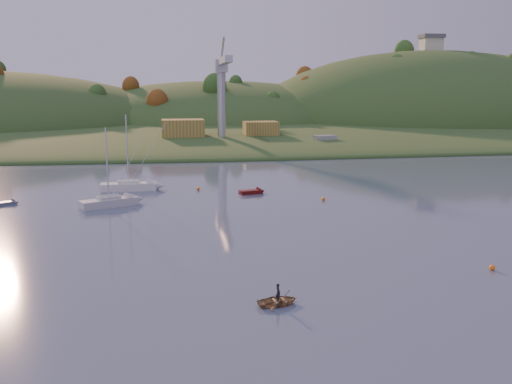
{
  "coord_description": "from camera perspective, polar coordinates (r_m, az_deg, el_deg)",
  "views": [
    {
      "loc": [
        -12.69,
        -28.81,
        15.8
      ],
      "look_at": [
        -2.9,
        32.57,
        4.24
      ],
      "focal_mm": 40.0,
      "sensor_mm": 36.0,
      "label": 1
    }
  ],
  "objects": [
    {
      "name": "ground",
      "position": [
        35.23,
        13.69,
        -16.43
      ],
      "size": [
        500.0,
        500.0,
        0.0
      ],
      "primitive_type": "plane",
      "color": "#38485C",
      "rests_on": "ground"
    },
    {
      "name": "far_shore",
      "position": [
        259.61,
        -6.29,
        6.98
      ],
      "size": [
        620.0,
        220.0,
        1.5
      ],
      "primitive_type": "cube",
      "color": "#24451B",
      "rests_on": "ground"
    },
    {
      "name": "shore_slope",
      "position": [
        194.87,
        -5.33,
        5.84
      ],
      "size": [
        640.0,
        150.0,
        7.0
      ],
      "primitive_type": "ellipsoid",
      "color": "#24451B",
      "rests_on": "ground"
    },
    {
      "name": "hill_center",
      "position": [
        240.41,
        -3.65,
        6.75
      ],
      "size": [
        140.0,
        120.0,
        36.0
      ],
      "primitive_type": "ellipsoid",
      "color": "#24451B",
      "rests_on": "ground"
    },
    {
      "name": "hill_right",
      "position": [
        248.88,
        16.71,
        6.46
      ],
      "size": [
        150.0,
        130.0,
        60.0
      ],
      "primitive_type": "ellipsoid",
      "color": "#24451B",
      "rests_on": "ground"
    },
    {
      "name": "hilltop_house",
      "position": [
        249.0,
        17.12,
        14.14
      ],
      "size": [
        9.0,
        7.0,
        6.45
      ],
      "color": "beige",
      "rests_on": "hill_right"
    },
    {
      "name": "hillside_trees",
      "position": [
        214.77,
        -5.68,
        6.27
      ],
      "size": [
        280.0,
        50.0,
        32.0
      ],
      "primitive_type": null,
      "color": "#264D1B",
      "rests_on": "ground"
    },
    {
      "name": "wharf",
      "position": [
        152.55,
        -2.37,
        5.04
      ],
      "size": [
        42.0,
        16.0,
        2.4
      ],
      "primitive_type": "cube",
      "color": "slate",
      "rests_on": "ground"
    },
    {
      "name": "shed_west",
      "position": [
        152.28,
        -7.32,
        6.31
      ],
      "size": [
        11.0,
        8.0,
        4.8
      ],
      "primitive_type": "cube",
      "color": "olive",
      "rests_on": "wharf"
    },
    {
      "name": "shed_east",
      "position": [
        155.38,
        0.48,
        6.33
      ],
      "size": [
        9.0,
        7.0,
        4.0
      ],
      "primitive_type": "cube",
      "color": "olive",
      "rests_on": "wharf"
    },
    {
      "name": "dock_crane",
      "position": [
        147.94,
        -3.43,
        11.05
      ],
      "size": [
        3.2,
        28.0,
        20.3
      ],
      "color": "#B7B7BC",
      "rests_on": "wharf"
    },
    {
      "name": "sailboat_near",
      "position": [
        78.37,
        -14.5,
        -0.92
      ],
      "size": [
        7.79,
        5.39,
        10.5
      ],
      "rotation": [
        0.0,
        0.0,
        0.46
      ],
      "color": "silver",
      "rests_on": "ground"
    },
    {
      "name": "sailboat_far",
      "position": [
        89.79,
        -12.62,
        0.63
      ],
      "size": [
        8.44,
        2.74,
        11.62
      ],
      "rotation": [
        0.0,
        0.0,
        0.03
      ],
      "color": "silver",
      "rests_on": "ground"
    },
    {
      "name": "canoe",
      "position": [
        42.51,
        2.22,
        -10.83
      ],
      "size": [
        3.45,
        2.78,
        0.63
      ],
      "primitive_type": "imported",
      "rotation": [
        0.0,
        0.0,
        1.78
      ],
      "color": "#8E734E",
      "rests_on": "ground"
    },
    {
      "name": "paddler",
      "position": [
        42.38,
        2.22,
        -10.35
      ],
      "size": [
        0.43,
        0.56,
        1.39
      ],
      "primitive_type": "imported",
      "rotation": [
        0.0,
        0.0,
        1.78
      ],
      "color": "black",
      "rests_on": "ground"
    },
    {
      "name": "red_tender",
      "position": [
        85.16,
        -0.05,
        0.04
      ],
      "size": [
        4.2,
        2.29,
        1.36
      ],
      "rotation": [
        0.0,
        0.0,
        0.25
      ],
      "color": "#520D0B",
      "rests_on": "ground"
    },
    {
      "name": "grey_dinghy",
      "position": [
        84.16,
        -23.37,
        -1.0
      ],
      "size": [
        3.17,
        2.33,
        1.12
      ],
      "rotation": [
        0.0,
        0.0,
        0.46
      ],
      "color": "#545B6E",
      "rests_on": "ground"
    },
    {
      "name": "work_vessel",
      "position": [
        147.36,
        6.89,
        4.79
      ],
      "size": [
        14.28,
        8.58,
        3.46
      ],
      "rotation": [
        0.0,
        0.0,
        0.3
      ],
      "color": "slate",
      "rests_on": "ground"
    },
    {
      "name": "buoy_0",
      "position": [
        54.11,
        22.55,
        -7.0
      ],
      "size": [
        0.5,
        0.5,
        0.5
      ],
      "primitive_type": "sphere",
      "color": "orange",
      "rests_on": "ground"
    },
    {
      "name": "buoy_1",
      "position": [
        80.36,
        6.76,
        -0.69
      ],
      "size": [
        0.5,
        0.5,
        0.5
      ],
      "primitive_type": "sphere",
      "color": "orange",
      "rests_on": "ground"
    },
    {
      "name": "buoy_2",
      "position": [
        81.25,
        -15.06,
        -0.86
      ],
      "size": [
        0.5,
        0.5,
        0.5
      ],
      "primitive_type": "sphere",
      "color": "orange",
      "rests_on": "ground"
    },
    {
      "name": "buoy_3",
      "position": [
        88.29,
        -5.8,
        0.34
      ],
      "size": [
        0.5,
        0.5,
        0.5
      ],
      "primitive_type": "sphere",
      "color": "orange",
      "rests_on": "ground"
    }
  ]
}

